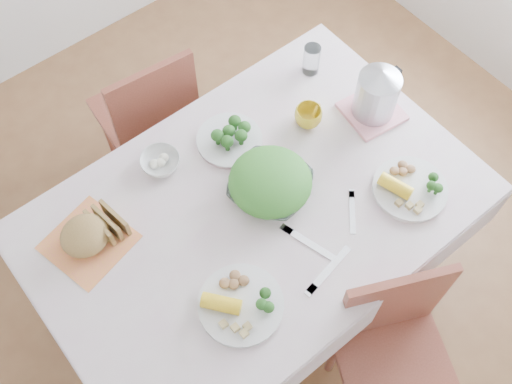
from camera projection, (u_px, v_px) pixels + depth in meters
floor at (255, 288)px, 2.69m from camera, size 3.60×3.60×0.00m
dining_table at (255, 254)px, 2.37m from camera, size 1.40×0.90×0.75m
tablecloth at (255, 208)px, 2.03m from camera, size 1.50×1.00×0.01m
chair_near at (399, 368)px, 2.06m from camera, size 0.51×0.51×0.85m
chair_far at (143, 106)px, 2.62m from camera, size 0.43×0.43×0.86m
salad_bowl at (270, 186)px, 2.03m from camera, size 0.35×0.35×0.07m
dinner_plate_left at (241, 305)px, 1.85m from camera, size 0.34×0.34×0.02m
dinner_plate_right at (410, 189)px, 2.05m from camera, size 0.28×0.28×0.02m
broccoli_plate at (229, 140)px, 2.15m from camera, size 0.26×0.26×0.02m
napkin at (89, 242)px, 1.96m from camera, size 0.30×0.30×0.00m
bread_loaf at (85, 235)px, 1.91m from camera, size 0.21×0.20×0.10m
fruit_bowl at (160, 162)px, 2.09m from camera, size 0.15×0.15×0.04m
yellow_mug at (308, 116)px, 2.17m from camera, size 0.13×0.13×0.08m
glass_tumbler at (312, 59)px, 2.28m from camera, size 0.08×0.08×0.12m
pink_tray at (372, 111)px, 2.22m from camera, size 0.22×0.22×0.02m
electric_kettle at (377, 92)px, 2.12m from camera, size 0.19×0.19×0.22m
fork_left at (309, 243)px, 1.96m from camera, size 0.08×0.20×0.00m
fork_right at (352, 212)px, 2.02m from camera, size 0.12×0.14×0.00m
knife at (329, 270)px, 1.92m from camera, size 0.21×0.06×0.00m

